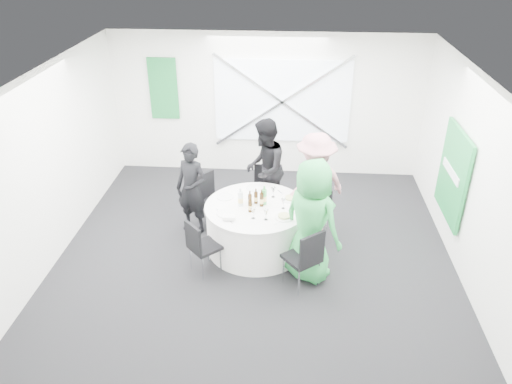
# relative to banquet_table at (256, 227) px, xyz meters

# --- Properties ---
(floor) EXTENTS (6.00, 6.00, 0.00)m
(floor) POSITION_rel_banquet_table_xyz_m (0.00, -0.20, -0.38)
(floor) COLOR black
(floor) RESTS_ON ground
(ceiling) EXTENTS (6.00, 6.00, 0.00)m
(ceiling) POSITION_rel_banquet_table_xyz_m (0.00, -0.20, 2.42)
(ceiling) COLOR white
(ceiling) RESTS_ON wall_back
(wall_back) EXTENTS (6.00, 0.00, 6.00)m
(wall_back) POSITION_rel_banquet_table_xyz_m (0.00, 2.80, 1.02)
(wall_back) COLOR white
(wall_back) RESTS_ON floor
(wall_front) EXTENTS (6.00, 0.00, 6.00)m
(wall_front) POSITION_rel_banquet_table_xyz_m (0.00, -3.20, 1.02)
(wall_front) COLOR white
(wall_front) RESTS_ON floor
(wall_left) EXTENTS (0.00, 6.00, 6.00)m
(wall_left) POSITION_rel_banquet_table_xyz_m (-3.00, -0.20, 1.02)
(wall_left) COLOR white
(wall_left) RESTS_ON floor
(wall_right) EXTENTS (0.00, 6.00, 6.00)m
(wall_right) POSITION_rel_banquet_table_xyz_m (3.00, -0.20, 1.02)
(wall_right) COLOR white
(wall_right) RESTS_ON floor
(window_panel) EXTENTS (2.60, 0.03, 1.60)m
(window_panel) POSITION_rel_banquet_table_xyz_m (0.30, 2.76, 1.12)
(window_panel) COLOR white
(window_panel) RESTS_ON wall_back
(window_brace_a) EXTENTS (2.63, 0.05, 1.84)m
(window_brace_a) POSITION_rel_banquet_table_xyz_m (0.30, 2.72, 1.12)
(window_brace_a) COLOR silver
(window_brace_a) RESTS_ON window_panel
(window_brace_b) EXTENTS (2.63, 0.05, 1.84)m
(window_brace_b) POSITION_rel_banquet_table_xyz_m (0.30, 2.72, 1.12)
(window_brace_b) COLOR silver
(window_brace_b) RESTS_ON window_panel
(green_banner) EXTENTS (0.55, 0.04, 1.20)m
(green_banner) POSITION_rel_banquet_table_xyz_m (-2.00, 2.75, 1.32)
(green_banner) COLOR #166F30
(green_banner) RESTS_ON wall_back
(green_sign) EXTENTS (0.05, 1.20, 1.40)m
(green_sign) POSITION_rel_banquet_table_xyz_m (2.94, 0.40, 0.82)
(green_sign) COLOR #18883B
(green_sign) RESTS_ON wall_right
(banquet_table) EXTENTS (1.56, 1.56, 0.76)m
(banquet_table) POSITION_rel_banquet_table_xyz_m (0.00, 0.00, 0.00)
(banquet_table) COLOR silver
(banquet_table) RESTS_ON floor
(chair_back) EXTENTS (0.39, 0.40, 0.83)m
(chair_back) POSITION_rel_banquet_table_xyz_m (0.05, 1.21, 0.10)
(chair_back) COLOR black
(chair_back) RESTS_ON floor
(chair_back_left) EXTENTS (0.60, 0.60, 0.94)m
(chair_back_left) POSITION_rel_banquet_table_xyz_m (-0.81, 0.63, 0.17)
(chair_back_left) COLOR black
(chair_back_left) RESTS_ON floor
(chair_back_right) EXTENTS (0.53, 0.53, 0.87)m
(chair_back_right) POSITION_rel_banquet_table_xyz_m (0.97, 0.47, 0.13)
(chair_back_right) COLOR black
(chair_back_right) RESTS_ON floor
(chair_front_right) EXTENTS (0.61, 0.61, 0.95)m
(chair_front_right) POSITION_rel_banquet_table_xyz_m (0.75, -0.93, 0.18)
(chair_front_right) COLOR black
(chair_front_right) RESTS_ON floor
(chair_front_left) EXTENTS (0.55, 0.55, 0.86)m
(chair_front_left) POSITION_rel_banquet_table_xyz_m (-0.75, -0.70, 0.12)
(chair_front_left) COLOR black
(chair_front_left) RESTS_ON floor
(person_man_back_left) EXTENTS (0.66, 0.56, 1.54)m
(person_man_back_left) POSITION_rel_banquet_table_xyz_m (-1.07, 0.44, 0.39)
(person_man_back_left) COLOR black
(person_man_back_left) RESTS_ON floor
(person_man_back) EXTENTS (0.51, 0.87, 1.74)m
(person_man_back) POSITION_rel_banquet_table_xyz_m (0.07, 1.08, 0.49)
(person_man_back) COLOR black
(person_man_back) RESTS_ON floor
(person_woman_pink) EXTENTS (1.22, 1.04, 1.73)m
(person_woman_pink) POSITION_rel_banquet_table_xyz_m (0.90, 0.56, 0.48)
(person_woman_pink) COLOR #C47E87
(person_woman_pink) RESTS_ON floor
(person_woman_green) EXTENTS (1.06, 1.01, 1.83)m
(person_woman_green) POSITION_rel_banquet_table_xyz_m (0.81, -0.63, 0.54)
(person_woman_green) COLOR green
(person_woman_green) RESTS_ON floor
(plate_back) EXTENTS (0.27, 0.27, 0.01)m
(plate_back) POSITION_rel_banquet_table_xyz_m (-0.07, 0.57, 0.39)
(plate_back) COLOR white
(plate_back) RESTS_ON banquet_table
(plate_back_left) EXTENTS (0.26, 0.26, 0.01)m
(plate_back_left) POSITION_rel_banquet_table_xyz_m (-0.50, 0.24, 0.39)
(plate_back_left) COLOR white
(plate_back_left) RESTS_ON banquet_table
(plate_back_right) EXTENTS (0.27, 0.27, 0.04)m
(plate_back_right) POSITION_rel_banquet_table_xyz_m (0.52, 0.24, 0.40)
(plate_back_right) COLOR white
(plate_back_right) RESTS_ON banquet_table
(plate_front_right) EXTENTS (0.27, 0.27, 0.04)m
(plate_front_right) POSITION_rel_banquet_table_xyz_m (0.43, -0.30, 0.40)
(plate_front_right) COLOR white
(plate_front_right) RESTS_ON banquet_table
(plate_front_left) EXTENTS (0.27, 0.27, 0.01)m
(plate_front_left) POSITION_rel_banquet_table_xyz_m (-0.43, -0.26, 0.39)
(plate_front_left) COLOR white
(plate_front_left) RESTS_ON banquet_table
(napkin) EXTENTS (0.18, 0.13, 0.05)m
(napkin) POSITION_rel_banquet_table_xyz_m (-0.36, -0.42, 0.42)
(napkin) COLOR silver
(napkin) RESTS_ON plate_front_left
(beer_bottle_a) EXTENTS (0.06, 0.06, 0.25)m
(beer_bottle_a) POSITION_rel_banquet_table_xyz_m (-0.09, 0.01, 0.47)
(beer_bottle_a) COLOR #3D240B
(beer_bottle_a) RESTS_ON banquet_table
(beer_bottle_b) EXTENTS (0.06, 0.06, 0.25)m
(beer_bottle_b) POSITION_rel_banquet_table_xyz_m (-0.01, 0.08, 0.47)
(beer_bottle_b) COLOR #3D240B
(beer_bottle_b) RESTS_ON banquet_table
(beer_bottle_c) EXTENTS (0.06, 0.06, 0.28)m
(beer_bottle_c) POSITION_rel_banquet_table_xyz_m (0.08, 0.00, 0.49)
(beer_bottle_c) COLOR #3D240B
(beer_bottle_c) RESTS_ON banquet_table
(beer_bottle_d) EXTENTS (0.06, 0.06, 0.25)m
(beer_bottle_d) POSITION_rel_banquet_table_xyz_m (-0.07, -0.17, 0.47)
(beer_bottle_d) COLOR #3D240B
(beer_bottle_d) RESTS_ON banquet_table
(green_water_bottle) EXTENTS (0.08, 0.08, 0.31)m
(green_water_bottle) POSITION_rel_banquet_table_xyz_m (0.12, 0.07, 0.50)
(green_water_bottle) COLOR green
(green_water_bottle) RESTS_ON banquet_table
(clear_water_bottle) EXTENTS (0.08, 0.08, 0.30)m
(clear_water_bottle) POSITION_rel_banquet_table_xyz_m (-0.23, -0.01, 0.50)
(clear_water_bottle) COLOR silver
(clear_water_bottle) RESTS_ON banquet_table
(wine_glass_a) EXTENTS (0.07, 0.07, 0.17)m
(wine_glass_a) POSITION_rel_banquet_table_xyz_m (0.41, -0.04, 0.50)
(wine_glass_a) COLOR white
(wine_glass_a) RESTS_ON banquet_table
(wine_glass_b) EXTENTS (0.07, 0.07, 0.17)m
(wine_glass_b) POSITION_rel_banquet_table_xyz_m (0.25, 0.30, 0.50)
(wine_glass_b) COLOR white
(wine_glass_b) RESTS_ON banquet_table
(wine_glass_c) EXTENTS (0.07, 0.07, 0.17)m
(wine_glass_c) POSITION_rel_banquet_table_xyz_m (-0.01, -0.36, 0.50)
(wine_glass_c) COLOR white
(wine_glass_c) RESTS_ON banquet_table
(wine_glass_d) EXTENTS (0.07, 0.07, 0.17)m
(wine_glass_d) POSITION_rel_banquet_table_xyz_m (0.17, -0.38, 0.50)
(wine_glass_d) COLOR white
(wine_glass_d) RESTS_ON banquet_table
(fork_a) EXTENTS (0.10, 0.13, 0.01)m
(fork_a) POSITION_rel_banquet_table_xyz_m (0.34, -0.47, 0.38)
(fork_a) COLOR silver
(fork_a) RESTS_ON banquet_table
(knife_a) EXTENTS (0.11, 0.13, 0.01)m
(knife_a) POSITION_rel_banquet_table_xyz_m (0.54, -0.21, 0.38)
(knife_a) COLOR silver
(knife_a) RESTS_ON banquet_table
(fork_b) EXTENTS (0.10, 0.13, 0.01)m
(fork_b) POSITION_rel_banquet_table_xyz_m (-0.54, -0.19, 0.38)
(fork_b) COLOR silver
(fork_b) RESTS_ON banquet_table
(knife_b) EXTENTS (0.10, 0.13, 0.01)m
(knife_b) POSITION_rel_banquet_table_xyz_m (-0.34, -0.47, 0.38)
(knife_b) COLOR silver
(knife_b) RESTS_ON banquet_table
(fork_c) EXTENTS (0.10, 0.13, 0.01)m
(fork_c) POSITION_rel_banquet_table_xyz_m (0.55, 0.17, 0.38)
(fork_c) COLOR silver
(fork_c) RESTS_ON banquet_table
(knife_c) EXTENTS (0.10, 0.13, 0.01)m
(knife_c) POSITION_rel_banquet_table_xyz_m (0.35, 0.45, 0.38)
(knife_c) COLOR silver
(knife_c) RESTS_ON banquet_table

